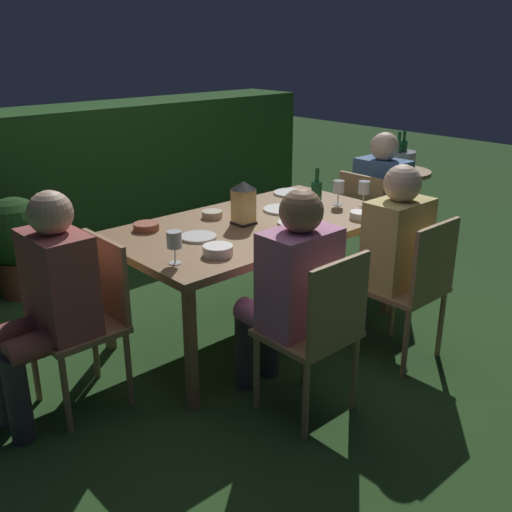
{
  "coord_description": "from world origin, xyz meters",
  "views": [
    {
      "loc": [
        -2.32,
        -2.54,
        1.8
      ],
      "look_at": [
        0.0,
        0.0,
        0.51
      ],
      "focal_mm": 41.29,
      "sensor_mm": 36.0,
      "label": 1
    }
  ],
  "objects_px": {
    "person_in_blue": "(386,199)",
    "plate_a": "(282,209)",
    "plate_c": "(199,237)",
    "side_table": "(397,195)",
    "chair_head_near": "(89,314)",
    "bowl_bread": "(361,215)",
    "chair_side_left_a": "(318,329)",
    "chair_head_far": "(368,223)",
    "potted_plant_corner": "(15,239)",
    "lantern_centerpiece": "(243,200)",
    "bowl_dip": "(218,250)",
    "green_bottle_on_table": "(316,196)",
    "plate_d": "(291,193)",
    "ice_bucket": "(400,159)",
    "chair_side_left_b": "(414,284)",
    "person_in_mustard": "(387,250)",
    "plate_b": "(296,223)",
    "wine_glass_c": "(364,189)",
    "wine_glass_b": "(174,241)",
    "person_in_rust": "(48,298)",
    "person_in_pink": "(290,288)",
    "dining_table": "(256,230)",
    "bowl_salad": "(212,214)",
    "wine_glass_a": "(339,188)",
    "bowl_olives": "(146,226)"
  },
  "relations": [
    {
      "from": "chair_side_left_a",
      "to": "potted_plant_corner",
      "type": "height_order",
      "value": "chair_side_left_a"
    },
    {
      "from": "bowl_olives",
      "to": "plate_c",
      "type": "bearing_deg",
      "value": -67.7
    },
    {
      "from": "plate_b",
      "to": "bowl_bread",
      "type": "distance_m",
      "value": 0.43
    },
    {
      "from": "green_bottle_on_table",
      "to": "side_table",
      "type": "relative_size",
      "value": 0.42
    },
    {
      "from": "chair_head_near",
      "to": "wine_glass_b",
      "type": "distance_m",
      "value": 0.58
    },
    {
      "from": "person_in_rust",
      "to": "side_table",
      "type": "xyz_separation_m",
      "value": [
        3.43,
        0.4,
        -0.18
      ]
    },
    {
      "from": "dining_table",
      "to": "chair_head_far",
      "type": "height_order",
      "value": "chair_head_far"
    },
    {
      "from": "chair_side_left_b",
      "to": "wine_glass_c",
      "type": "bearing_deg",
      "value": 60.59
    },
    {
      "from": "person_in_blue",
      "to": "bowl_olives",
      "type": "bearing_deg",
      "value": 170.37
    },
    {
      "from": "ice_bucket",
      "to": "potted_plant_corner",
      "type": "height_order",
      "value": "ice_bucket"
    },
    {
      "from": "dining_table",
      "to": "bowl_dip",
      "type": "xyz_separation_m",
      "value": [
        -0.53,
        -0.29,
        0.08
      ]
    },
    {
      "from": "plate_c",
      "to": "side_table",
      "type": "height_order",
      "value": "plate_c"
    },
    {
      "from": "wine_glass_c",
      "to": "ice_bucket",
      "type": "relative_size",
      "value": 0.49
    },
    {
      "from": "chair_side_left_b",
      "to": "person_in_mustard",
      "type": "bearing_deg",
      "value": 90.0
    },
    {
      "from": "person_in_rust",
      "to": "lantern_centerpiece",
      "type": "relative_size",
      "value": 4.34
    },
    {
      "from": "plate_b",
      "to": "plate_c",
      "type": "bearing_deg",
      "value": 163.3
    },
    {
      "from": "person_in_blue",
      "to": "plate_a",
      "type": "height_order",
      "value": "person_in_blue"
    },
    {
      "from": "dining_table",
      "to": "wine_glass_a",
      "type": "relative_size",
      "value": 10.58
    },
    {
      "from": "dining_table",
      "to": "person_in_blue",
      "type": "bearing_deg",
      "value": 0.0
    },
    {
      "from": "green_bottle_on_table",
      "to": "chair_head_near",
      "type": "bearing_deg",
      "value": 176.56
    },
    {
      "from": "person_in_pink",
      "to": "person_in_blue",
      "type": "relative_size",
      "value": 1.0
    },
    {
      "from": "plate_d",
      "to": "plate_a",
      "type": "bearing_deg",
      "value": -142.9
    },
    {
      "from": "chair_head_far",
      "to": "green_bottle_on_table",
      "type": "xyz_separation_m",
      "value": [
        -0.7,
        -0.09,
        0.36
      ]
    },
    {
      "from": "plate_d",
      "to": "side_table",
      "type": "relative_size",
      "value": 0.37
    },
    {
      "from": "plate_d",
      "to": "bowl_bread",
      "type": "relative_size",
      "value": 1.85
    },
    {
      "from": "person_in_mustard",
      "to": "chair_head_far",
      "type": "xyz_separation_m",
      "value": [
        0.74,
        0.69,
        -0.15
      ]
    },
    {
      "from": "lantern_centerpiece",
      "to": "person_in_blue",
      "type": "bearing_deg",
      "value": -1.18
    },
    {
      "from": "chair_head_near",
      "to": "bowl_bread",
      "type": "relative_size",
      "value": 6.38
    },
    {
      "from": "chair_head_near",
      "to": "person_in_mustard",
      "type": "height_order",
      "value": "person_in_mustard"
    },
    {
      "from": "chair_side_left_a",
      "to": "chair_side_left_b",
      "type": "bearing_deg",
      "value": 0.0
    },
    {
      "from": "chair_side_left_a",
      "to": "plate_d",
      "type": "height_order",
      "value": "chair_side_left_a"
    },
    {
      "from": "chair_head_far",
      "to": "bowl_dip",
      "type": "xyz_separation_m",
      "value": [
        -1.67,
        -0.29,
        0.27
      ]
    },
    {
      "from": "wine_glass_c",
      "to": "person_in_rust",
      "type": "bearing_deg",
      "value": 174.41
    },
    {
      "from": "chair_head_far",
      "to": "lantern_centerpiece",
      "type": "height_order",
      "value": "lantern_centerpiece"
    },
    {
      "from": "chair_side_left_a",
      "to": "plate_b",
      "type": "distance_m",
      "value": 0.93
    },
    {
      "from": "lantern_centerpiece",
      "to": "wine_glass_b",
      "type": "distance_m",
      "value": 0.74
    },
    {
      "from": "person_in_pink",
      "to": "plate_a",
      "type": "distance_m",
      "value": 1.05
    },
    {
      "from": "potted_plant_corner",
      "to": "chair_side_left_a",
      "type": "bearing_deg",
      "value": -78.47
    },
    {
      "from": "person_in_rust",
      "to": "plate_a",
      "type": "distance_m",
      "value": 1.65
    },
    {
      "from": "chair_head_near",
      "to": "lantern_centerpiece",
      "type": "relative_size",
      "value": 3.28
    },
    {
      "from": "person_in_pink",
      "to": "person_in_mustard",
      "type": "bearing_deg",
      "value": 0.0
    },
    {
      "from": "wine_glass_b",
      "to": "side_table",
      "type": "xyz_separation_m",
      "value": [
        2.85,
        0.64,
        -0.39
      ]
    },
    {
      "from": "bowl_bread",
      "to": "potted_plant_corner",
      "type": "distance_m",
      "value": 2.46
    },
    {
      "from": "chair_side_left_a",
      "to": "side_table",
      "type": "distance_m",
      "value": 2.8
    },
    {
      "from": "chair_side_left_a",
      "to": "green_bottle_on_table",
      "type": "xyz_separation_m",
      "value": [
        0.84,
        0.79,
        0.36
      ]
    },
    {
      "from": "bowl_olives",
      "to": "wine_glass_a",
      "type": "bearing_deg",
      "value": -17.95
    },
    {
      "from": "chair_head_near",
      "to": "wine_glass_c",
      "type": "height_order",
      "value": "wine_glass_c"
    },
    {
      "from": "person_in_blue",
      "to": "bowl_salad",
      "type": "bearing_deg",
      "value": 169.89
    },
    {
      "from": "wine_glass_a",
      "to": "person_in_mustard",
      "type": "bearing_deg",
      "value": -114.05
    },
    {
      "from": "chair_head_far",
      "to": "potted_plant_corner",
      "type": "xyz_separation_m",
      "value": [
        -2.05,
        1.58,
        -0.05
      ]
    }
  ]
}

